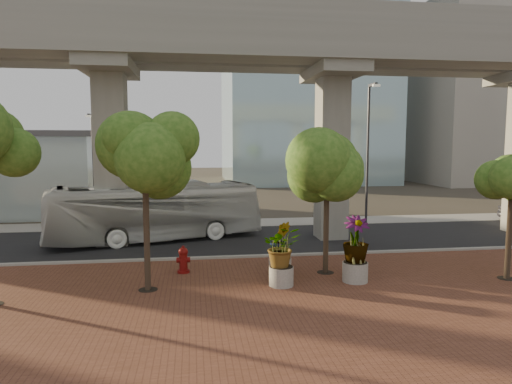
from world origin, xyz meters
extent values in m
plane|color=#353026|center=(0.00, 0.00, 0.00)|extent=(160.00, 160.00, 0.00)
cube|color=brown|center=(0.00, -8.00, 0.03)|extent=(70.00, 13.00, 0.06)
cube|color=black|center=(0.00, 2.00, 0.02)|extent=(90.00, 8.00, 0.04)
cube|color=#9A968F|center=(0.00, -2.00, 0.08)|extent=(70.00, 0.25, 0.16)
cube|color=#9A968F|center=(0.00, 7.50, 0.03)|extent=(90.00, 3.00, 0.06)
cube|color=gray|center=(0.00, 0.40, 10.50)|extent=(72.00, 2.40, 1.80)
cube|color=gray|center=(0.00, 3.60, 10.50)|extent=(72.00, 2.40, 1.80)
cube|color=gray|center=(0.00, -0.70, 11.90)|extent=(72.00, 0.12, 1.00)
cube|color=gray|center=(0.00, 4.70, 11.90)|extent=(72.00, 0.12, 1.00)
cube|color=#A19C91|center=(38.00, 36.00, 12.00)|extent=(18.00, 16.00, 24.00)
imported|color=silver|center=(-3.85, 2.59, 1.62)|extent=(11.93, 5.77, 3.24)
cylinder|color=maroon|center=(-2.22, -4.16, 0.12)|extent=(0.51, 0.51, 0.11)
cylinder|color=maroon|center=(-2.22, -4.16, 0.53)|extent=(0.34, 0.34, 0.82)
sphere|color=maroon|center=(-2.22, -4.16, 0.94)|extent=(0.40, 0.40, 0.40)
cylinder|color=maroon|center=(-2.22, -4.16, 1.12)|extent=(0.11, 0.11, 0.14)
cylinder|color=maroon|center=(-2.22, -4.16, 0.60)|extent=(0.56, 0.23, 0.23)
cylinder|color=#A9A599|center=(1.48, -6.42, 0.42)|extent=(0.93, 0.93, 0.72)
imported|color=#285215|center=(1.48, -6.42, 1.56)|extent=(2.07, 2.07, 1.55)
cylinder|color=#A19E92|center=(4.42, -6.32, 0.44)|extent=(0.98, 0.98, 0.76)
imported|color=#285215|center=(4.42, -6.32, 1.72)|extent=(2.40, 2.40, 1.80)
cylinder|color=#AEA99D|center=(1.69, -5.08, 0.42)|extent=(0.91, 0.91, 0.71)
imported|color=#285215|center=(1.69, -5.08, 1.53)|extent=(2.03, 2.03, 1.52)
cylinder|color=#413225|center=(-3.46, -6.25, 1.85)|extent=(0.22, 0.22, 3.58)
cylinder|color=black|center=(-3.46, -6.25, 0.07)|extent=(0.70, 0.70, 0.01)
cylinder|color=#413225|center=(3.64, -4.96, 1.78)|extent=(0.22, 0.22, 3.44)
cylinder|color=black|center=(3.64, -4.96, 0.07)|extent=(0.70, 0.70, 0.01)
cylinder|color=#413225|center=(10.54, -6.78, 1.63)|extent=(0.22, 0.22, 3.14)
cylinder|color=black|center=(10.54, -6.78, 0.07)|extent=(0.70, 0.70, 0.01)
cylinder|color=#2F2E33|center=(-7.98, 6.98, 3.59)|extent=(0.12, 0.12, 7.10)
cube|color=#2F2E33|center=(-7.98, 6.54, 7.14)|extent=(0.13, 0.89, 0.13)
cube|color=silver|center=(-7.98, 6.09, 7.05)|extent=(0.36, 0.18, 0.11)
cylinder|color=#2C2C31|center=(9.72, 6.08, 4.59)|extent=(0.16, 0.16, 9.11)
cube|color=#2C2C31|center=(9.72, 5.51, 9.15)|extent=(0.17, 1.14, 0.17)
cube|color=silver|center=(9.72, 4.94, 9.03)|extent=(0.46, 0.23, 0.14)
camera|label=1|loc=(-1.77, -22.89, 5.40)|focal=32.00mm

